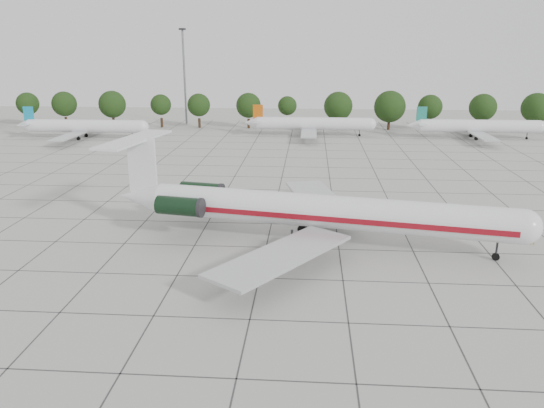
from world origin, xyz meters
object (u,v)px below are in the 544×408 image
object	(u,v)px
main_airliner	(304,209)
ground_crew	(533,237)
bg_airliner_d	(478,126)
bg_airliner_c	(312,124)
bg_airliner_b	(85,126)
floodlight_mast	(184,71)

from	to	relation	value
main_airliner	ground_crew	xyz separation A→B (m)	(25.60, 1.24, -3.03)
main_airliner	bg_airliner_d	bearing A→B (deg)	71.29
ground_crew	bg_airliner_c	world-z (taller)	bg_airliner_c
bg_airliner_b	floodlight_mast	xyz separation A→B (m)	(18.24, 25.77, 11.37)
bg_airliner_c	floodlight_mast	xyz separation A→B (m)	(-35.11, 17.78, 11.37)
bg_airliner_c	main_airliner	bearing A→B (deg)	-90.81
main_airliner	bg_airliner_b	xyz separation A→B (m)	(-52.32, 64.37, -1.00)
ground_crew	bg_airliner_b	world-z (taller)	bg_airliner_b
ground_crew	bg_airliner_b	xyz separation A→B (m)	(-77.92, 63.14, 2.04)
bg_airliner_b	bg_airliner_c	size ratio (longest dim) A/B	1.00
bg_airliner_d	bg_airliner_b	bearing A→B (deg)	-175.89
bg_airliner_b	main_airliner	bearing A→B (deg)	-50.90
ground_crew	floodlight_mast	bearing A→B (deg)	-61.59
bg_airliner_d	floodlight_mast	xyz separation A→B (m)	(-73.85, 19.14, 11.37)
main_airliner	bg_airliner_c	world-z (taller)	main_airliner
main_airliner	bg_airliner_d	distance (m)	81.38
bg_airliner_b	bg_airliner_d	size ratio (longest dim) A/B	1.00
bg_airliner_d	floodlight_mast	distance (m)	77.14
bg_airliner_b	bg_airliner_c	distance (m)	53.94
floodlight_mast	ground_crew	bearing A→B (deg)	-56.13
bg_airliner_d	floodlight_mast	world-z (taller)	floodlight_mast
main_airliner	bg_airliner_c	bearing A→B (deg)	99.73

